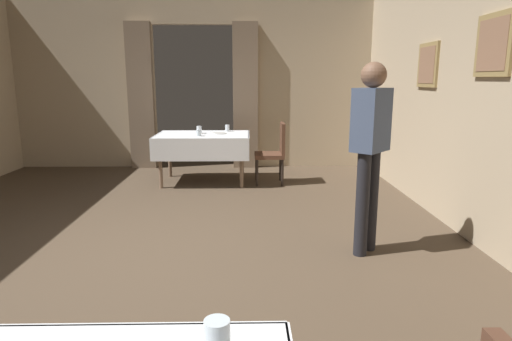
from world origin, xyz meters
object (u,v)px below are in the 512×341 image
at_px(glass_mid_d, 199,130).
at_px(person_waiter_by_doorway, 370,143).
at_px(glass_mid_c, 227,128).
at_px(plate_mid_b, 219,133).
at_px(glass_near_a, 217,338).
at_px(dining_table_mid, 203,141).
at_px(glass_mid_a, 199,133).
at_px(chair_mid_right, 275,150).

relative_size(glass_mid_d, person_waiter_by_doorway, 0.07).
bearing_deg(glass_mid_c, plate_mid_b, -111.21).
bearing_deg(glass_mid_c, glass_near_a, -87.77).
distance_m(dining_table_mid, glass_mid_a, 0.28).
bearing_deg(glass_near_a, glass_mid_a, 96.80).
height_order(dining_table_mid, glass_mid_c, glass_mid_c).
height_order(dining_table_mid, chair_mid_right, chair_mid_right).
bearing_deg(chair_mid_right, glass_mid_a, -173.21).
xyz_separation_m(chair_mid_right, glass_mid_a, (-1.13, -0.13, 0.28)).
bearing_deg(glass_mid_a, plate_mid_b, 46.72).
distance_m(glass_mid_a, glass_mid_d, 0.32).
relative_size(glass_mid_c, person_waiter_by_doorway, 0.06).
relative_size(glass_near_a, glass_mid_d, 0.98).
distance_m(plate_mid_b, glass_mid_d, 0.32).
bearing_deg(person_waiter_by_doorway, glass_mid_d, 122.02).
bearing_deg(chair_mid_right, plate_mid_b, 168.80).
xyz_separation_m(plate_mid_b, person_waiter_by_doorway, (1.52, -2.91, 0.27)).
xyz_separation_m(glass_near_a, glass_mid_c, (-0.23, 5.79, -0.00)).
relative_size(dining_table_mid, chair_mid_right, 1.53).
bearing_deg(person_waiter_by_doorway, glass_near_a, -114.45).
xyz_separation_m(glass_mid_d, person_waiter_by_doorway, (1.83, -2.92, 0.21)).
xyz_separation_m(plate_mid_b, glass_mid_c, (0.11, 0.29, 0.05)).
bearing_deg(person_waiter_by_doorway, plate_mid_b, 117.51).
bearing_deg(glass_mid_a, person_waiter_by_doorway, -55.39).
relative_size(dining_table_mid, person_waiter_by_doorway, 0.83).
xyz_separation_m(dining_table_mid, person_waiter_by_doorway, (1.76, -2.85, 0.37)).
bearing_deg(chair_mid_right, glass_mid_d, 171.15).
bearing_deg(chair_mid_right, dining_table_mid, 174.47).
height_order(glass_mid_a, glass_mid_c, glass_mid_c).
height_order(chair_mid_right, glass_mid_c, chair_mid_right).
height_order(glass_near_a, person_waiter_by_doorway, person_waiter_by_doorway).
bearing_deg(glass_mid_a, dining_table_mid, 81.45).
distance_m(glass_mid_c, glass_mid_d, 0.50).
relative_size(chair_mid_right, plate_mid_b, 4.29).
bearing_deg(plate_mid_b, chair_mid_right, -11.20).
relative_size(glass_near_a, plate_mid_b, 0.53).
relative_size(chair_mid_right, glass_near_a, 8.10).
xyz_separation_m(chair_mid_right, glass_near_a, (-0.51, -5.34, 0.29)).
distance_m(glass_mid_a, glass_mid_c, 0.71).
bearing_deg(plate_mid_b, glass_mid_c, 68.79).
bearing_deg(plate_mid_b, glass_mid_a, -133.28).
bearing_deg(chair_mid_right, glass_near_a, -95.45).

